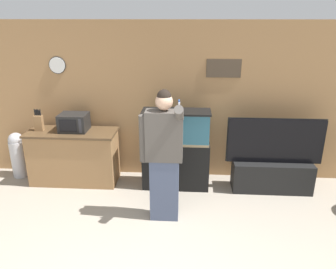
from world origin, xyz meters
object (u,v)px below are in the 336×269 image
object	(u,v)px
tv_on_stand	(272,169)
knife_block	(39,122)
person_standing	(164,155)
counter_island	(74,156)
trash_bin	(18,154)
microwave	(74,122)
aquarium_on_stand	(176,149)

from	to	relation	value
tv_on_stand	knife_block	bearing A→B (deg)	178.51
tv_on_stand	person_standing	size ratio (longest dim) A/B	0.82
counter_island	trash_bin	size ratio (longest dim) A/B	1.81
microwave	tv_on_stand	xyz separation A→B (m)	(3.19, -0.13, -0.67)
aquarium_on_stand	counter_island	bearing A→B (deg)	177.92
counter_island	knife_block	bearing A→B (deg)	179.02
microwave	trash_bin	xyz separation A→B (m)	(-1.07, 0.08, -0.62)
tv_on_stand	person_standing	bearing A→B (deg)	-151.87
aquarium_on_stand	person_standing	bearing A→B (deg)	-97.82
tv_on_stand	trash_bin	world-z (taller)	tv_on_stand
microwave	tv_on_stand	bearing A→B (deg)	-2.33
knife_block	person_standing	distance (m)	2.32
microwave	trash_bin	world-z (taller)	microwave
counter_island	microwave	xyz separation A→B (m)	(0.04, 0.04, 0.59)
knife_block	person_standing	world-z (taller)	person_standing
knife_block	tv_on_stand	world-z (taller)	knife_block
knife_block	aquarium_on_stand	xyz separation A→B (m)	(2.23, -0.07, -0.39)
aquarium_on_stand	trash_bin	bearing A→B (deg)	176.23
counter_island	knife_block	world-z (taller)	knife_block
counter_island	microwave	distance (m)	0.59
aquarium_on_stand	tv_on_stand	bearing A→B (deg)	-1.01
counter_island	tv_on_stand	size ratio (longest dim) A/B	0.97
microwave	aquarium_on_stand	size ratio (longest dim) A/B	0.34
microwave	counter_island	bearing A→B (deg)	-134.45
counter_island	trash_bin	distance (m)	1.04
microwave	aquarium_on_stand	distance (m)	1.70
microwave	knife_block	bearing A→B (deg)	-176.79
person_standing	trash_bin	size ratio (longest dim) A/B	2.27
knife_block	trash_bin	size ratio (longest dim) A/B	0.45
counter_island	person_standing	distance (m)	1.91
person_standing	knife_block	bearing A→B (deg)	154.89
counter_island	knife_block	size ratio (longest dim) A/B	4.00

